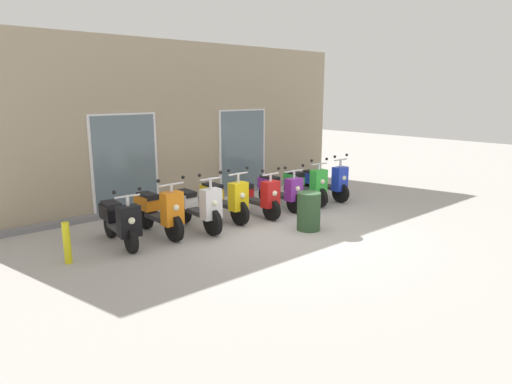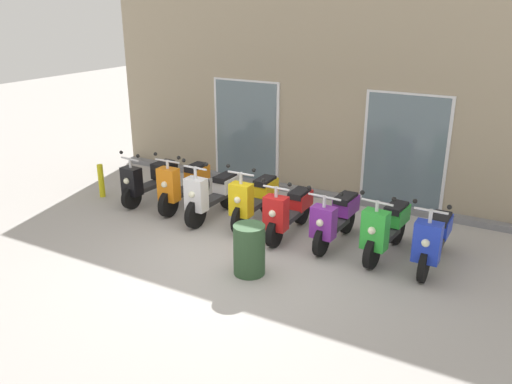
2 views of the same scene
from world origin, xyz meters
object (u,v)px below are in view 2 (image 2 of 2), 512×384
(scooter_black, at_px, (149,179))
(scooter_red, at_px, (289,211))
(curb_bollard, at_px, (101,181))
(trash_bin, at_px, (249,250))
(scooter_orange, at_px, (184,184))
(scooter_white, at_px, (212,194))
(scooter_yellow, at_px, (254,198))
(scooter_purple, at_px, (335,218))
(scooter_blue, at_px, (434,238))
(scooter_green, at_px, (386,228))

(scooter_black, bearing_deg, scooter_red, -2.04)
(curb_bollard, bearing_deg, trash_bin, -17.31)
(scooter_orange, height_order, scooter_white, scooter_white)
(scooter_black, height_order, scooter_yellow, scooter_yellow)
(scooter_yellow, xyz_separation_m, scooter_purple, (1.61, -0.09, -0.03))
(scooter_orange, bearing_deg, scooter_blue, -1.48)
(scooter_black, relative_size, scooter_blue, 0.94)
(scooter_green, xyz_separation_m, trash_bin, (-1.60, -1.56, -0.09))
(scooter_red, relative_size, scooter_blue, 0.98)
(scooter_purple, height_order, curb_bollard, scooter_purple)
(scooter_white, xyz_separation_m, trash_bin, (1.68, -1.53, -0.09))
(scooter_purple, distance_m, curb_bollard, 5.10)
(scooter_yellow, distance_m, scooter_purple, 1.61)
(scooter_orange, bearing_deg, trash_bin, -34.50)
(curb_bollard, bearing_deg, scooter_blue, 1.82)
(scooter_green, relative_size, scooter_blue, 0.96)
(scooter_blue, height_order, curb_bollard, scooter_blue)
(scooter_white, relative_size, scooter_red, 1.04)
(scooter_yellow, bearing_deg, scooter_red, -10.57)
(scooter_purple, xyz_separation_m, scooter_green, (0.86, -0.04, 0.02))
(scooter_black, distance_m, scooter_purple, 4.04)
(scooter_green, bearing_deg, trash_bin, -135.70)
(scooter_orange, xyz_separation_m, scooter_yellow, (1.59, -0.01, 0.01))
(scooter_yellow, bearing_deg, scooter_purple, -3.09)
(scooter_green, bearing_deg, scooter_purple, 177.55)
(scooter_green, relative_size, trash_bin, 2.00)
(scooter_red, relative_size, scooter_green, 1.02)
(trash_bin, bearing_deg, scooter_red, 93.67)
(scooter_red, bearing_deg, scooter_green, 0.68)
(scooter_yellow, height_order, scooter_blue, scooter_yellow)
(scooter_red, bearing_deg, scooter_black, 177.96)
(scooter_red, relative_size, curb_bollard, 2.26)
(scooter_red, xyz_separation_m, scooter_purple, (0.84, 0.06, 0.02))
(scooter_black, xyz_separation_m, scooter_blue, (5.65, -0.09, 0.01))
(scooter_orange, relative_size, scooter_blue, 1.00)
(scooter_yellow, height_order, scooter_purple, scooter_yellow)
(scooter_orange, xyz_separation_m, trash_bin, (2.46, -1.69, -0.10))
(scooter_orange, relative_size, scooter_white, 0.98)
(scooter_purple, bearing_deg, scooter_red, -176.11)
(scooter_blue, distance_m, trash_bin, 2.82)
(scooter_yellow, bearing_deg, scooter_black, -179.29)
(scooter_yellow, distance_m, scooter_red, 0.79)
(scooter_orange, distance_m, scooter_red, 2.37)
(scooter_black, relative_size, scooter_purple, 0.99)
(scooter_white, bearing_deg, scooter_blue, 0.60)
(scooter_white, bearing_deg, scooter_red, 0.60)
(scooter_yellow, bearing_deg, scooter_green, -2.86)
(scooter_white, height_order, scooter_red, scooter_white)
(scooter_yellow, relative_size, curb_bollard, 2.31)
(scooter_purple, height_order, scooter_green, scooter_green)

